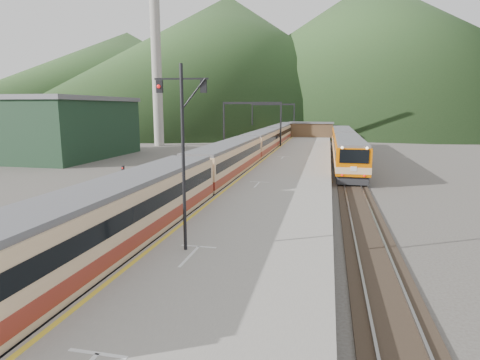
% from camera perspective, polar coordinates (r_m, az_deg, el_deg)
% --- Properties ---
extents(track_main, '(2.60, 200.00, 0.23)m').
position_cam_1_polar(track_main, '(50.19, 1.70, 2.24)').
color(track_main, black).
rests_on(track_main, ground).
extents(track_far, '(2.60, 200.00, 0.23)m').
position_cam_1_polar(track_far, '(51.34, -3.80, 2.40)').
color(track_far, black).
rests_on(track_far, ground).
extents(track_second, '(2.60, 200.00, 0.23)m').
position_cam_1_polar(track_second, '(49.40, 14.93, 1.77)').
color(track_second, black).
rests_on(track_second, ground).
extents(platform, '(8.00, 100.00, 1.00)m').
position_cam_1_polar(platform, '(47.44, 7.92, 2.21)').
color(platform, gray).
rests_on(platform, ground).
extents(gantry_near, '(9.55, 0.25, 8.00)m').
position_cam_1_polar(gantry_near, '(64.99, 1.71, 8.94)').
color(gantry_near, black).
rests_on(gantry_near, ground).
extents(gantry_far, '(9.55, 0.25, 8.00)m').
position_cam_1_polar(gantry_far, '(89.67, 4.71, 9.25)').
color(gantry_far, black).
rests_on(gantry_far, ground).
extents(warehouse, '(14.50, 20.50, 8.60)m').
position_cam_1_polar(warehouse, '(63.05, -23.97, 6.88)').
color(warehouse, black).
rests_on(warehouse, ground).
extents(smokestack, '(1.80, 1.80, 30.00)m').
position_cam_1_polar(smokestack, '(77.82, -11.79, 15.88)').
color(smokestack, '#9E998E').
rests_on(smokestack, ground).
extents(station_shed, '(9.40, 4.40, 3.10)m').
position_cam_1_polar(station_shed, '(87.04, 10.06, 7.12)').
color(station_shed, brown).
rests_on(station_shed, platform).
extents(hill_a, '(180.00, 180.00, 60.00)m').
position_cam_1_polar(hill_a, '(206.13, -1.59, 16.60)').
color(hill_a, '#264620').
rests_on(hill_a, ground).
extents(hill_b, '(220.00, 220.00, 75.00)m').
position_cam_1_polar(hill_b, '(241.69, 18.01, 16.96)').
color(hill_b, '#264620').
rests_on(hill_b, ground).
extents(hill_d, '(200.00, 200.00, 55.00)m').
position_cam_1_polar(hill_d, '(281.13, -15.50, 14.02)').
color(hill_d, '#264620').
rests_on(hill_d, ground).
extents(main_train, '(2.96, 101.63, 3.62)m').
position_cam_1_polar(main_train, '(58.12, 3.24, 5.27)').
color(main_train, '#D9B180').
rests_on(main_train, track_main).
extents(second_train, '(3.07, 41.81, 3.75)m').
position_cam_1_polar(second_train, '(57.48, 14.68, 4.97)').
color(second_train, '#D66100').
rests_on(second_train, track_second).
extents(signal_mast, '(2.19, 0.42, 7.76)m').
position_cam_1_polar(signal_mast, '(16.68, -8.13, 5.58)').
color(signal_mast, black).
rests_on(signal_mast, platform).
extents(short_signal_a, '(0.22, 0.17, 2.27)m').
position_cam_1_polar(short_signal_a, '(18.64, -26.28, -8.20)').
color(short_signal_a, black).
rests_on(short_signal_a, ground).
extents(short_signal_b, '(0.25, 0.20, 2.27)m').
position_cam_1_polar(short_signal_b, '(35.68, -7.30, 1.17)').
color(short_signal_b, black).
rests_on(short_signal_b, ground).
extents(short_signal_c, '(0.26, 0.22, 2.27)m').
position_cam_1_polar(short_signal_c, '(34.84, -16.26, 0.63)').
color(short_signal_c, black).
rests_on(short_signal_c, ground).
extents(worker, '(0.68, 0.68, 1.59)m').
position_cam_1_polar(worker, '(21.42, -30.15, -8.09)').
color(worker, black).
rests_on(worker, ground).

